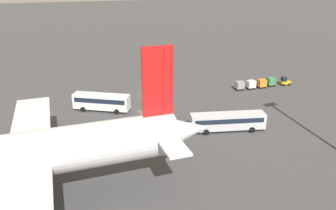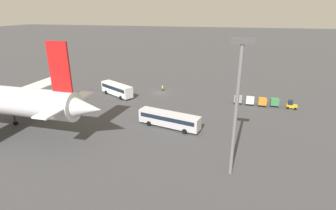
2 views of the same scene
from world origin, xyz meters
name	(u,v)px [view 2 (image 2 of 2)]	position (x,y,z in m)	size (l,w,h in m)	color
ground_plane	(161,93)	(0.00, 0.00, 0.00)	(600.00, 600.00, 0.00)	#424244
shuttle_bus_near	(117,89)	(11.07, 5.61, 2.01)	(10.99, 7.92, 3.37)	white
shuttle_bus_far	(169,119)	(-7.87, 22.28, 1.88)	(13.21, 5.56, 3.12)	silver
baggage_tug	(291,105)	(-34.01, 4.77, 0.94)	(2.57, 1.95, 2.10)	gold
worker_person	(163,88)	(-0.09, -1.61, 0.87)	(0.38, 0.38, 1.74)	#1E1E2D
cargo_cart_green	(275,102)	(-30.27, 4.24, 1.19)	(2.06, 1.76, 2.06)	#38383D
cargo_cart_orange	(262,102)	(-27.35, 4.68, 1.19)	(2.06, 1.76, 2.06)	#38383D
cargo_cart_white	(250,100)	(-24.43, 4.50, 1.19)	(2.06, 1.76, 2.06)	#38383D
cargo_cart_grey	(238,99)	(-21.51, 4.21, 1.19)	(2.06, 1.76, 2.06)	#38383D
light_pole	(237,97)	(-20.34, 35.64, 11.76)	(2.80, 0.70, 19.42)	slate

